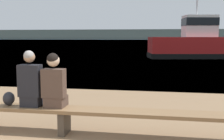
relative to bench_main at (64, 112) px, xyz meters
The scene contains 7 objects.
water_surface 124.29m from the bench_main, 90.11° to the left, with size 240.00×240.00×0.00m, color #5684A3.
far_shoreline 188.63m from the bench_main, 90.07° to the left, with size 600.00×12.00×6.51m, color #4C4C42.
bench_main is the anchor object (origin of this frame).
person_left 0.83m from the bench_main, behind, with size 0.41×0.39×1.04m.
person_right 0.57m from the bench_main, behind, with size 0.41×0.40×1.00m.
shopping_bag 1.12m from the bench_main, behind, with size 0.21×0.23×0.25m.
tugboat_red 20.01m from the bench_main, 76.83° to the left, with size 7.95×4.15×6.26m.
Camera 1 is at (1.95, -2.57, 1.78)m, focal length 45.00 mm.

